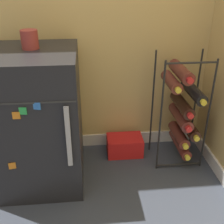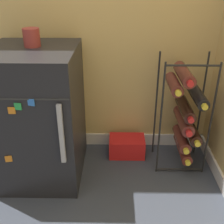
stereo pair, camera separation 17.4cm
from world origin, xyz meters
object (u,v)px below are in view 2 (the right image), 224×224
wine_rack (185,113)px  fridge_top_cup (32,37)px  mini_fridge (39,115)px  soda_box (127,146)px

wine_rack → fridge_top_cup: bearing=-176.8°
fridge_top_cup → mini_fridge: bearing=-95.0°
soda_box → wine_rack: bearing=-13.4°
fridge_top_cup → soda_box: bearing=14.0°
wine_rack → mini_fridge: bearing=-174.0°
mini_fridge → soda_box: (0.55, 0.18, -0.34)m
soda_box → mini_fridge: bearing=-161.6°
mini_fridge → wine_rack: bearing=6.0°
wine_rack → soda_box: size_ratio=2.98×
mini_fridge → soda_box: mini_fridge is taller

